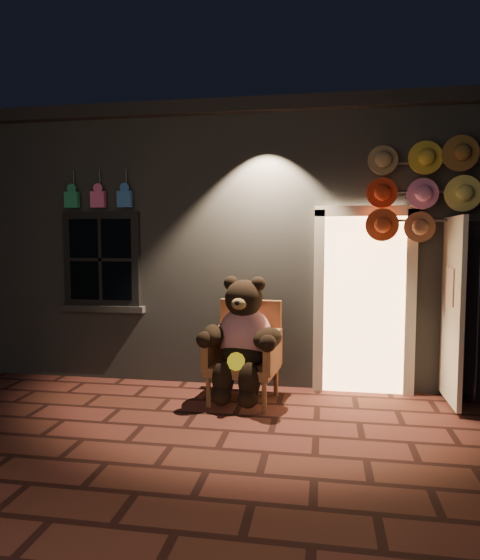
# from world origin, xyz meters

# --- Properties ---
(ground) EXTENTS (60.00, 60.00, 0.00)m
(ground) POSITION_xyz_m (0.00, 0.00, 0.00)
(ground) COLOR #5B2922
(ground) RESTS_ON ground
(shop_building) EXTENTS (7.30, 5.95, 3.51)m
(shop_building) POSITION_xyz_m (0.00, 3.99, 1.74)
(shop_building) COLOR slate
(shop_building) RESTS_ON ground
(wicker_armchair) EXTENTS (0.83, 0.77, 1.11)m
(wicker_armchair) POSITION_xyz_m (0.03, 0.97, 0.55)
(wicker_armchair) COLOR olive
(wicker_armchair) RESTS_ON ground
(teddy_bear) EXTENTS (0.97, 0.80, 1.35)m
(teddy_bear) POSITION_xyz_m (0.02, 0.82, 0.72)
(teddy_bear) COLOR #B31326
(teddy_bear) RESTS_ON ground
(hat_rack) EXTENTS (1.63, 0.22, 2.89)m
(hat_rack) POSITION_xyz_m (2.08, 1.28, 2.37)
(hat_rack) COLOR #59595E
(hat_rack) RESTS_ON ground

